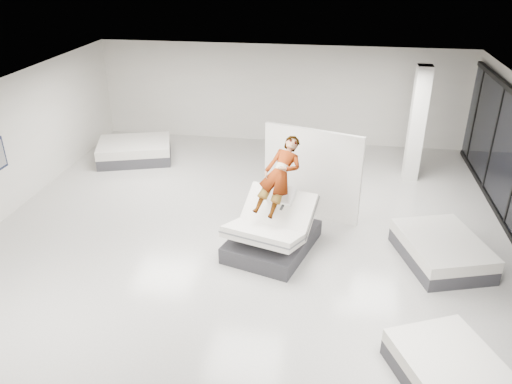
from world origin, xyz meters
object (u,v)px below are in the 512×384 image
remote (282,207)px  flat_bed_left_far (135,151)px  divider_panel (312,173)px  hero_bed (272,233)px  person (279,188)px  flat_bed_right_far (442,250)px  flat_bed_right_near (452,374)px  column (417,124)px

remote → flat_bed_left_far: remote is taller
divider_panel → flat_bed_left_far: size_ratio=0.95×
hero_bed → divider_panel: bearing=67.4°
hero_bed → flat_bed_left_far: 6.55m
person → remote: size_ratio=13.12×
divider_panel → flat_bed_left_far: bearing=172.2°
person → remote: 0.48m
flat_bed_left_far → flat_bed_right_far: bearing=-27.4°
divider_panel → flat_bed_right_near: 5.69m
hero_bed → remote: size_ratio=17.24×
person → flat_bed_left_far: (-4.93, 4.11, -1.03)m
flat_bed_right_near → column: column is taller
person → remote: person is taller
remote → flat_bed_left_far: (-5.04, 4.51, -0.79)m
divider_panel → flat_bed_right_near: bearing=-46.6°
divider_panel → flat_bed_right_far: size_ratio=1.04×
hero_bed → flat_bed_right_far: 3.55m
remote → flat_bed_left_far: 6.80m
column → remote: bearing=-126.0°
flat_bed_right_far → column: size_ratio=0.73×
divider_panel → column: bearing=62.2°
flat_bed_right_far → divider_panel: bearing=149.9°
flat_bed_right_far → flat_bed_left_far: flat_bed_left_far is taller
flat_bed_right_far → flat_bed_left_far: 9.44m
flat_bed_left_far → person: bearing=-39.8°
flat_bed_right_near → flat_bed_left_far: size_ratio=0.87×
person → flat_bed_right_near: person is taller
person → flat_bed_right_far: 3.62m
remote → person: bearing=122.2°
hero_bed → flat_bed_right_near: 4.60m
remote → flat_bed_right_far: size_ratio=0.06×
person → flat_bed_right_near: (3.02, -3.69, -1.08)m
flat_bed_right_near → remote: bearing=131.5°
flat_bed_right_far → column: column is taller
remote → divider_panel: bearing=90.9°
hero_bed → divider_panel: size_ratio=1.00×
column → hero_bed: bearing=-128.3°
flat_bed_right_far → flat_bed_left_far: (-8.38, 4.34, 0.02)m
remote → divider_panel: 1.87m
column → divider_panel: bearing=-136.0°
flat_bed_right_far → person: bearing=176.1°
flat_bed_right_far → hero_bed: bearing=-178.8°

